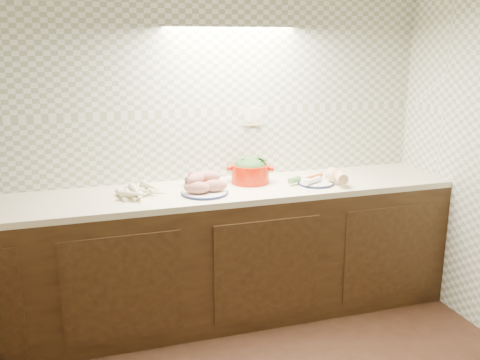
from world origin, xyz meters
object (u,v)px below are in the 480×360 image
object	(u,v)px
parsnip_pile	(138,194)
veg_plate	(323,178)
onion_bowl	(195,180)
dutch_oven	(250,170)
sweet_potato_plate	(204,186)

from	to	relation	value
parsnip_pile	veg_plate	size ratio (longest dim) A/B	0.87
parsnip_pile	veg_plate	bearing A→B (deg)	-1.55
parsnip_pile	onion_bowl	distance (m)	0.44
veg_plate	dutch_oven	bearing A→B (deg)	158.13
parsnip_pile	veg_plate	xyz separation A→B (m)	(1.23, -0.03, 0.01)
sweet_potato_plate	veg_plate	world-z (taller)	sweet_potato_plate
sweet_potato_plate	onion_bowl	world-z (taller)	sweet_potato_plate
parsnip_pile	sweet_potato_plate	bearing A→B (deg)	-1.52
parsnip_pile	sweet_potato_plate	distance (m)	0.41
dutch_oven	veg_plate	xyz separation A→B (m)	(0.46, -0.18, -0.05)
onion_bowl	sweet_potato_plate	bearing A→B (deg)	-85.39
sweet_potato_plate	dutch_oven	size ratio (longest dim) A/B	0.91
onion_bowl	dutch_oven	bearing A→B (deg)	-4.35
parsnip_pile	onion_bowl	world-z (taller)	onion_bowl
parsnip_pile	veg_plate	distance (m)	1.23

